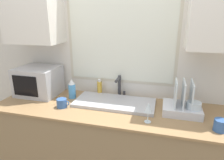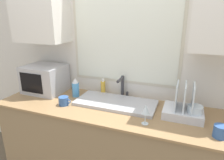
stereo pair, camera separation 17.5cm
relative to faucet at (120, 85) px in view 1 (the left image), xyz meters
The scene contains 11 objects.
countertop 0.65m from the faucet, 91.79° to the right, with size 2.25×0.68×0.92m.
wall_back 0.36m from the faucet, 98.36° to the left, with size 6.00×0.38×2.60m.
sink_basin 0.22m from the faucet, 91.41° to the right, with size 0.77×0.35×0.03m.
faucet is the anchor object (origin of this frame).
microwave 0.87m from the faucet, behind, with size 0.42×0.36×0.30m.
dish_rack 0.65m from the faucet, 18.84° to the right, with size 0.32×0.27×0.29m.
spray_bottle 0.49m from the faucet, 162.51° to the right, with size 0.07×0.07×0.20m.
soap_bottle 0.23m from the faucet, behind, with size 0.05×0.05×0.18m.
mug_near_sink 0.61m from the faucet, 141.05° to the right, with size 0.12×0.09×0.08m.
wine_glass 0.56m from the faucet, 53.08° to the right, with size 0.06×0.06×0.17m.
mug_by_rack 0.97m from the faucet, 26.81° to the right, with size 0.13×0.09×0.09m.
Camera 1 is at (0.43, -1.32, 1.74)m, focal length 32.00 mm.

